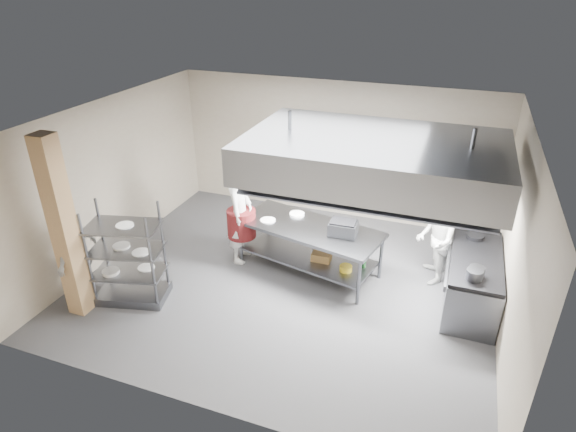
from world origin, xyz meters
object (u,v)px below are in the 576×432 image
(chef_plating, at_px, (78,256))
(pass_rack, at_px, (127,255))
(cooking_range, at_px, (472,281))
(chef_head, at_px, (240,214))
(stockpot, at_px, (477,272))
(griddle, at_px, (343,228))
(island, at_px, (309,248))
(chef_line, at_px, (435,239))

(chef_plating, bearing_deg, pass_rack, 104.93)
(pass_rack, height_order, cooking_range, pass_rack)
(cooking_range, distance_m, chef_head, 4.22)
(cooking_range, bearing_deg, stockpot, -91.97)
(griddle, distance_m, stockpot, 2.26)
(chef_plating, bearing_deg, stockpot, 94.26)
(island, distance_m, cooking_range, 2.84)
(island, relative_size, chef_head, 1.35)
(island, xyz_separation_m, pass_rack, (-2.54, -1.85, 0.40))
(cooking_range, xyz_separation_m, griddle, (-2.21, -0.05, 0.61))
(cooking_range, relative_size, stockpot, 8.73)
(cooking_range, bearing_deg, chef_line, 145.14)
(chef_head, relative_size, stockpot, 8.40)
(island, xyz_separation_m, chef_head, (-1.35, -0.06, 0.51))
(griddle, bearing_deg, chef_line, 17.05)
(chef_head, bearing_deg, pass_rack, 136.41)
(chef_line, relative_size, chef_plating, 0.95)
(chef_plating, bearing_deg, cooking_range, 99.41)
(island, relative_size, cooking_range, 1.30)
(chef_head, xyz_separation_m, griddle, (1.97, -0.01, 0.06))
(cooking_range, relative_size, chef_line, 1.22)
(island, distance_m, stockpot, 2.93)
(chef_plating, height_order, griddle, chef_plating)
(griddle, relative_size, stockpot, 2.08)
(chef_line, relative_size, stockpot, 7.14)
(pass_rack, height_order, chef_plating, chef_plating)
(chef_head, height_order, chef_plating, chef_head)
(chef_head, relative_size, griddle, 4.04)
(stockpot, bearing_deg, chef_head, 172.37)
(chef_plating, xyz_separation_m, stockpot, (6.06, 1.56, 0.12))
(pass_rack, distance_m, chef_line, 5.23)
(island, relative_size, chef_line, 1.58)
(chef_head, xyz_separation_m, chef_plating, (-1.89, -2.12, -0.10))
(chef_line, bearing_deg, island, -88.25)
(pass_rack, bearing_deg, cooking_range, 4.41)
(island, height_order, chef_line, chef_line)
(stockpot, bearing_deg, chef_plating, -165.58)
(pass_rack, distance_m, chef_head, 2.15)
(pass_rack, relative_size, chef_line, 1.04)
(island, relative_size, stockpot, 11.31)
(chef_head, relative_size, chef_plating, 1.12)
(chef_line, bearing_deg, stockpot, 21.22)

